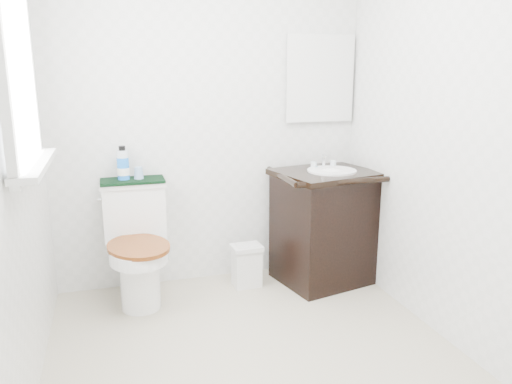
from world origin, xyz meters
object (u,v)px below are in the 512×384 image
trash_bin (247,265)px  mouthwash_bottle (123,164)px  toilet (137,250)px  cup (139,173)px  vanity (325,224)px

trash_bin → mouthwash_bottle: size_ratio=1.36×
trash_bin → toilet: bearing=179.3°
toilet → trash_bin: toilet is taller
trash_bin → cup: size_ratio=3.83×
trash_bin → cup: (-0.71, 0.14, 0.69)m
toilet → vanity: size_ratio=0.85×
trash_bin → cup: cup is taller
mouthwash_bottle → cup: mouthwash_bottle is taller
toilet → vanity: bearing=-2.8°
vanity → mouthwash_bottle: mouthwash_bottle is taller
toilet → cup: size_ratio=9.90×
toilet → trash_bin: bearing=-0.7°
trash_bin → mouthwash_bottle: 1.11m
trash_bin → mouthwash_bottle: mouthwash_bottle is taller
mouthwash_bottle → toilet: bearing=-68.5°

